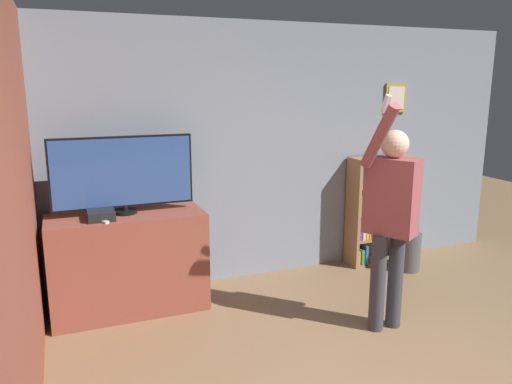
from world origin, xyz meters
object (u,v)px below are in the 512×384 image
Objects in this scene: game_console at (101,215)px; waste_bin at (408,251)px; person at (391,212)px; bookshelf at (374,210)px; television at (123,174)px.

game_console is 0.53× the size of waste_bin.
person is at bearing -135.36° from waste_bin.
person is at bearing -25.81° from game_console.
person is (2.22, -1.07, 0.08)m from game_console.
person is (-0.84, -1.42, 0.41)m from bookshelf.
waste_bin is at bearing -0.31° from game_console.
bookshelf is 0.60m from waste_bin.
television is at bearing 176.95° from waste_bin.
television is 0.62× the size of person.
game_console is 3.09m from bookshelf.
waste_bin is (3.07, -0.16, -1.07)m from television.
waste_bin is at bearing -3.05° from television.
television is 3.25m from waste_bin.
bookshelf is (2.84, 0.20, -0.66)m from television.
television is 5.47× the size of game_console.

